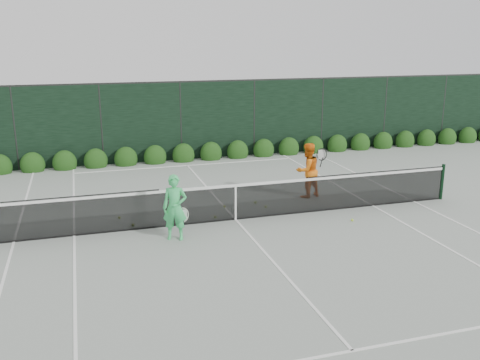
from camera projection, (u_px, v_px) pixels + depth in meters
name	position (u px, v px, depth m)	size (l,w,h in m)	color
ground	(236.00, 220.00, 14.20)	(80.00, 80.00, 0.00)	gray
tennis_net	(235.00, 201.00, 14.05)	(12.90, 0.10, 1.07)	black
player_woman	(175.00, 208.00, 12.66)	(0.69, 0.54, 1.59)	#3BCB6A
player_man	(308.00, 170.00, 16.00)	(0.97, 0.82, 1.66)	orange
court_lines	(236.00, 219.00, 14.19)	(11.03, 23.83, 0.01)	white
windscreen_fence	(272.00, 193.00, 11.30)	(32.00, 21.07, 3.06)	black
hedge_row	(183.00, 155.00, 20.74)	(31.66, 0.65, 0.94)	#16360E
tennis_balls	(225.00, 213.00, 14.61)	(5.93, 2.28, 0.07)	#C0EB34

